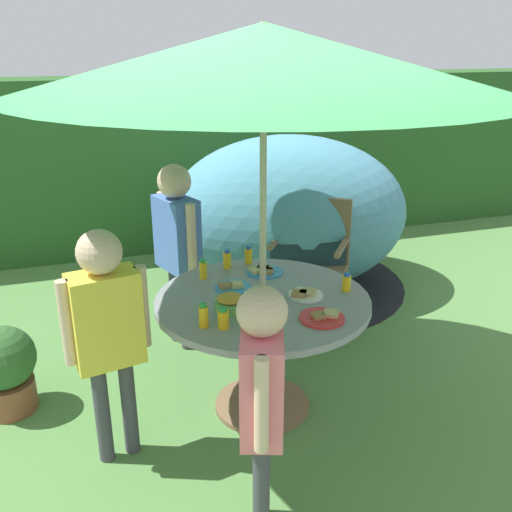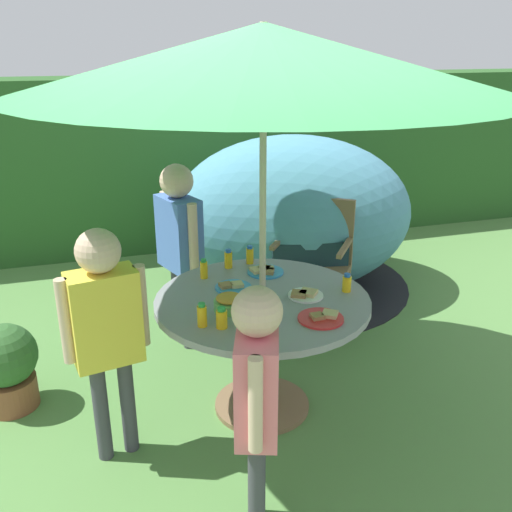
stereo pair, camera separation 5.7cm
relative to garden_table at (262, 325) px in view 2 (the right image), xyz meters
name	(u,v)px [view 2 (the right image)]	position (x,y,z in m)	size (l,w,h in m)	color
ground_plane	(262,408)	(0.00, 0.00, -0.56)	(10.00, 10.00, 0.02)	#548442
hedge_backdrop	(172,162)	(0.00, 3.14, 0.31)	(9.00, 0.70, 1.72)	#285623
garden_table	(262,325)	(0.00, 0.00, 0.00)	(1.20, 1.20, 0.72)	brown
patio_umbrella	(263,59)	(0.00, 0.00, 1.42)	(2.45, 2.45, 2.13)	#B7AD8C
wooden_chair	(315,255)	(0.71, 0.94, 0.00)	(0.67, 0.66, 0.97)	brown
dome_tent	(292,214)	(0.79, 1.68, 0.10)	(2.42, 2.42, 1.32)	teal
potted_plant	(6,365)	(-1.43, 0.44, -0.27)	(0.37, 0.37, 0.53)	brown
child_in_blue_shirt	(179,233)	(-0.31, 0.89, 0.28)	(0.29, 0.42, 1.31)	#3F3F47
child_in_yellow_shirt	(105,318)	(-0.85, -0.16, 0.25)	(0.42, 0.24, 1.25)	#3F3F47
child_in_pink_shirt	(257,384)	(-0.29, -0.85, 0.20)	(0.26, 0.39, 1.18)	#3F3F47
snack_bowl	(229,303)	(-0.21, -0.10, 0.21)	(0.17, 0.17, 0.09)	#66B259
plate_front_edge	(305,294)	(0.23, -0.05, 0.18)	(0.20, 0.20, 0.03)	white
plate_near_right	(265,271)	(0.12, 0.34, 0.18)	(0.22, 0.22, 0.03)	#338CD8
plate_mid_right	(233,287)	(-0.13, 0.17, 0.18)	(0.21, 0.21, 0.03)	#338CD8
plate_center_front	(322,318)	(0.21, -0.34, 0.18)	(0.24, 0.24, 0.03)	red
juice_bottle_near_left	(347,283)	(0.48, -0.06, 0.22)	(0.05, 0.05, 0.11)	yellow
juice_bottle_far_left	(204,269)	(-0.25, 0.37, 0.22)	(0.05, 0.05, 0.12)	yellow
juice_bottle_far_right	(202,315)	(-0.39, -0.23, 0.23)	(0.05, 0.05, 0.13)	yellow
juice_bottle_center_back	(251,319)	(-0.16, -0.33, 0.22)	(0.05, 0.05, 0.12)	yellow
juice_bottle_mid_left	(222,318)	(-0.30, -0.27, 0.22)	(0.06, 0.06, 0.11)	yellow
juice_bottle_back_edge	(250,255)	(0.08, 0.52, 0.22)	(0.05, 0.05, 0.12)	yellow
juice_bottle_spot_a	(228,259)	(-0.07, 0.48, 0.22)	(0.05, 0.05, 0.12)	yellow
cup_near	(274,317)	(-0.03, -0.30, 0.20)	(0.06, 0.06, 0.06)	white
cup_far	(270,300)	(0.01, -0.11, 0.20)	(0.07, 0.07, 0.07)	white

